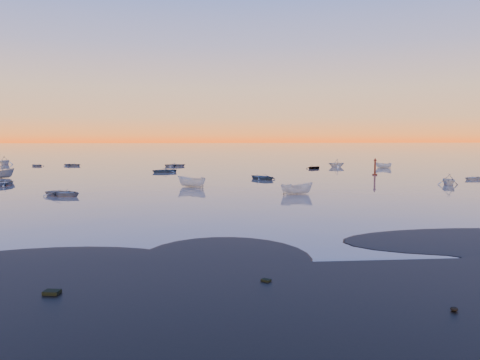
{
  "coord_description": "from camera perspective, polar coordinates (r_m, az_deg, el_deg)",
  "views": [
    {
      "loc": [
        -3.95,
        -25.24,
        6.26
      ],
      "look_at": [
        0.72,
        28.0,
        1.22
      ],
      "focal_mm": 35.0,
      "sensor_mm": 36.0,
      "label": 1
    }
  ],
  "objects": [
    {
      "name": "moored_fleet",
      "position": [
        78.59,
        -2.12,
        0.82
      ],
      "size": [
        124.0,
        58.0,
        1.2
      ],
      "primitive_type": null,
      "color": "white",
      "rests_on": "ground"
    },
    {
      "name": "channel_marker",
      "position": [
        78.07,
        16.13,
        1.41
      ],
      "size": [
        0.8,
        0.8,
        2.86
      ],
      "color": "#49180F",
      "rests_on": "ground"
    },
    {
      "name": "ground",
      "position": [
        125.46,
        -3.21,
        2.52
      ],
      "size": [
        600.0,
        600.0,
        0.0
      ],
      "primitive_type": "plane",
      "color": "#6F645C",
      "rests_on": "ground"
    },
    {
      "name": "boat_near_left",
      "position": [
        52.29,
        -20.67,
        -1.83
      ],
      "size": [
        3.62,
        4.5,
        1.05
      ],
      "primitive_type": "imported",
      "rotation": [
        0.0,
        0.0,
        1.04
      ],
      "color": "slate",
      "rests_on": "ground"
    },
    {
      "name": "boat_near_right",
      "position": [
        65.73,
        24.08,
        -0.55
      ],
      "size": [
        3.34,
        1.68,
        1.14
      ],
      "primitive_type": "imported",
      "rotation": [
        0.0,
        0.0,
        3.07
      ],
      "color": "white",
      "rests_on": "ground"
    },
    {
      "name": "mud_lobes",
      "position": [
        25.35,
        4.16,
        -8.9
      ],
      "size": [
        140.0,
        6.0,
        0.07
      ],
      "primitive_type": null,
      "color": "black",
      "rests_on": "ground"
    },
    {
      "name": "boat_near_center",
      "position": [
        50.73,
        6.93,
        -1.74
      ],
      "size": [
        2.06,
        3.84,
        1.26
      ],
      "primitive_type": "imported",
      "rotation": [
        0.0,
        0.0,
        1.72
      ],
      "color": "white",
      "rests_on": "ground"
    }
  ]
}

